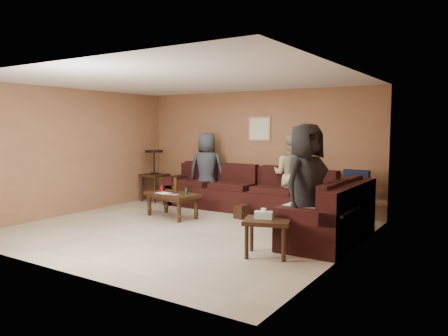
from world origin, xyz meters
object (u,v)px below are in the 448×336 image
at_px(person_left, 207,169).
at_px(person_middle, 292,175).
at_px(waste_bin, 241,212).
at_px(side_table_right, 267,224).
at_px(person_right, 306,185).
at_px(end_table_left, 154,174).
at_px(sectional_sofa, 268,202).
at_px(coffee_table, 172,197).

xyz_separation_m(person_left, person_middle, (2.01, 0.03, -0.01)).
height_order(waste_bin, person_middle, person_middle).
distance_m(side_table_right, person_middle, 2.83).
relative_size(side_table_right, person_right, 0.41).
xyz_separation_m(end_table_left, side_table_right, (4.26, -2.52, -0.20)).
relative_size(side_table_right, person_middle, 0.46).
bearing_deg(waste_bin, sectional_sofa, 21.83).
height_order(sectional_sofa, waste_bin, sectional_sofa).
bearing_deg(waste_bin, side_table_right, -51.50).
bearing_deg(sectional_sofa, waste_bin, -158.17).
bearing_deg(side_table_right, person_left, 137.02).
relative_size(waste_bin, person_middle, 0.16).
bearing_deg(person_left, person_right, 129.11).
relative_size(coffee_table, end_table_left, 1.02).
height_order(end_table_left, side_table_right, end_table_left).
bearing_deg(person_middle, person_left, 1.55).
xyz_separation_m(sectional_sofa, side_table_right, (1.05, -2.11, 0.11)).
height_order(sectional_sofa, coffee_table, sectional_sofa).
relative_size(sectional_sofa, side_table_right, 6.27).
distance_m(end_table_left, person_right, 4.84).
xyz_separation_m(end_table_left, waste_bin, (2.74, -0.61, -0.50)).
distance_m(person_left, person_middle, 2.01).
bearing_deg(person_middle, person_right, 120.01).
bearing_deg(sectional_sofa, coffee_table, -153.57).
distance_m(side_table_right, person_left, 3.90).
bearing_deg(end_table_left, sectional_sofa, -7.38).
bearing_deg(person_right, person_left, 72.49).
distance_m(sectional_sofa, person_right, 1.95).
distance_m(waste_bin, person_right, 2.24).
relative_size(sectional_sofa, person_middle, 2.89).
distance_m(waste_bin, person_middle, 1.23).
relative_size(sectional_sofa, end_table_left, 3.88).
distance_m(side_table_right, waste_bin, 2.47).
bearing_deg(coffee_table, sectional_sofa, 26.43).
bearing_deg(coffee_table, person_middle, 36.70).
distance_m(waste_bin, person_left, 1.66).
bearing_deg(sectional_sofa, person_middle, 69.46).
bearing_deg(waste_bin, end_table_left, 167.50).
bearing_deg(person_middle, end_table_left, 3.32).
relative_size(coffee_table, person_right, 0.68).
relative_size(end_table_left, person_middle, 0.74).
relative_size(waste_bin, person_right, 0.14).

